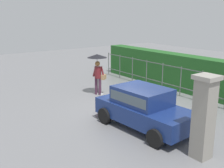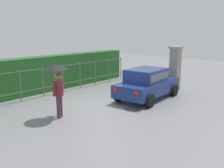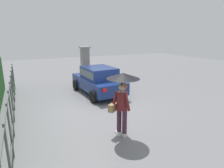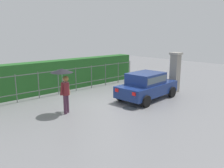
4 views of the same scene
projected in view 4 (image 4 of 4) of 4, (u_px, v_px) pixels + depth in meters
name	position (u px, v px, depth m)	size (l,w,h in m)	color
ground_plane	(110.00, 103.00, 11.95)	(40.00, 40.00, 0.00)	slate
car	(147.00, 85.00, 12.52)	(3.83, 2.05, 1.48)	navy
pedestrian	(64.00, 81.00, 10.11)	(0.99, 0.99, 2.05)	#47283D
gate_pillar	(175.00, 72.00, 14.04)	(0.60, 0.60, 2.42)	gray
fence_section	(67.00, 79.00, 13.88)	(11.09, 0.05, 1.50)	#59605B
hedge_row	(59.00, 75.00, 14.56)	(12.04, 0.90, 1.90)	#235B23
puddle_near	(130.00, 108.00, 11.15)	(0.72, 0.72, 0.00)	#4C545B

